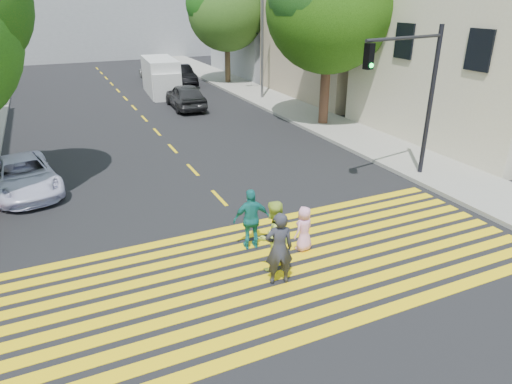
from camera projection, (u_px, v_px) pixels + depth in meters
ground at (310, 294)px, 10.51m from camera, size 120.00×120.00×0.00m
sidewalk_right at (303, 114)px, 26.26m from camera, size 3.00×60.00×0.15m
crosswalk at (284, 267)px, 11.58m from camera, size 13.40×5.30×0.01m
lane_line at (129, 103)px, 29.28m from camera, size 0.12×34.40×0.01m
building_right_cream at (507, 27)px, 20.96m from camera, size 10.00×10.00×10.00m
building_right_tan at (361, 18)px, 30.13m from camera, size 10.00×10.00×10.00m
building_right_grey at (283, 12)px, 39.31m from camera, size 10.00×10.00×10.00m
tree_right_near at (331, 1)px, 21.86m from camera, size 7.07×6.60×9.04m
tree_right_far at (227, 7)px, 33.42m from camera, size 6.98×6.62×8.21m
pedestrian_man at (279, 248)px, 10.62m from camera, size 0.76×0.59×1.84m
pedestrian_woman at (273, 236)px, 11.18m from camera, size 1.03×0.89×1.84m
pedestrian_child at (304, 229)px, 12.15m from camera, size 0.71×0.59×1.25m
pedestrian_extra at (252, 219)px, 12.16m from camera, size 1.06×0.57×1.71m
white_sedan at (23, 176)px, 15.79m from camera, size 2.70×4.61×1.21m
dark_car_near at (185, 96)px, 27.54m from camera, size 1.97×4.50×1.51m
silver_car at (153, 71)px, 37.21m from camera, size 1.95×4.44×1.27m
dark_car_parked at (181, 75)px, 34.88m from camera, size 1.68×4.50×1.47m
white_van at (162, 78)px, 31.24m from camera, size 2.29×5.24×2.41m
traffic_signal at (415, 85)px, 15.53m from camera, size 3.69×0.92×5.47m
street_lamp at (259, 17)px, 28.16m from camera, size 1.99×0.70×8.92m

